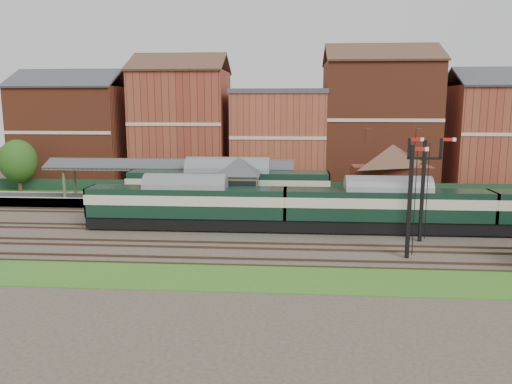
# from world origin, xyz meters

# --- Properties ---
(ground) EXTENTS (160.00, 160.00, 0.00)m
(ground) POSITION_xyz_m (0.00, 0.00, 0.00)
(ground) COLOR #473D33
(ground) RESTS_ON ground
(grass_back) EXTENTS (90.00, 4.50, 0.06)m
(grass_back) POSITION_xyz_m (0.00, 16.00, 0.03)
(grass_back) COLOR #2D6619
(grass_back) RESTS_ON ground
(grass_front) EXTENTS (90.00, 5.00, 0.06)m
(grass_front) POSITION_xyz_m (0.00, -12.00, 0.03)
(grass_front) COLOR #2D6619
(grass_front) RESTS_ON ground
(fence) EXTENTS (90.00, 0.12, 1.50)m
(fence) POSITION_xyz_m (0.00, 18.00, 0.75)
(fence) COLOR #193823
(fence) RESTS_ON ground
(platform) EXTENTS (55.00, 3.40, 1.00)m
(platform) POSITION_xyz_m (-5.00, 9.75, 0.50)
(platform) COLOR #2D2D2D
(platform) RESTS_ON ground
(signal_box) EXTENTS (5.40, 5.40, 6.00)m
(signal_box) POSITION_xyz_m (-3.00, 3.25, 3.19)
(signal_box) COLOR #6B7C58
(signal_box) RESTS_ON ground
(brick_hut) EXTENTS (3.20, 2.64, 2.94)m
(brick_hut) POSITION_xyz_m (5.00, 3.25, 1.20)
(brick_hut) COLOR maroon
(brick_hut) RESTS_ON ground
(station_building) EXTENTS (8.10, 8.10, 5.90)m
(station_building) POSITION_xyz_m (12.00, 9.75, 3.96)
(station_building) COLOR brown
(station_building) RESTS_ON platform
(canopy) EXTENTS (26.00, 3.89, 4.08)m
(canopy) POSITION_xyz_m (-11.00, 9.75, 4.58)
(canopy) COLOR #444B2E
(canopy) RESTS_ON platform
(semaphore_bracket) EXTENTS (3.60, 0.25, 8.18)m
(semaphore_bracket) POSITION_xyz_m (12.04, -2.50, 4.63)
(semaphore_bracket) COLOR black
(semaphore_bracket) RESTS_ON ground
(semaphore_siding) EXTENTS (1.23, 0.25, 8.00)m
(semaphore_siding) POSITION_xyz_m (10.02, -7.00, 4.16)
(semaphore_siding) COLOR black
(semaphore_siding) RESTS_ON ground
(town_backdrop) EXTENTS (69.00, 10.00, 16.00)m
(town_backdrop) POSITION_xyz_m (-0.18, 25.00, 7.00)
(town_backdrop) COLOR brown
(town_backdrop) RESTS_ON ground
(dmu_train) EXTENTS (51.09, 2.69, 3.93)m
(dmu_train) POSITION_xyz_m (9.79, 0.00, 2.30)
(dmu_train) COLOR black
(dmu_train) RESTS_ON ground
(platform_railcar) EXTENTS (19.73, 3.11, 4.54)m
(platform_railcar) POSITION_xyz_m (-4.42, 6.50, 2.64)
(platform_railcar) COLOR black
(platform_railcar) RESTS_ON ground
(tree_back) EXTENTS (4.47, 4.47, 6.53)m
(tree_back) POSITION_xyz_m (-31.24, 16.14, 3.95)
(tree_back) COLOR #382619
(tree_back) RESTS_ON ground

